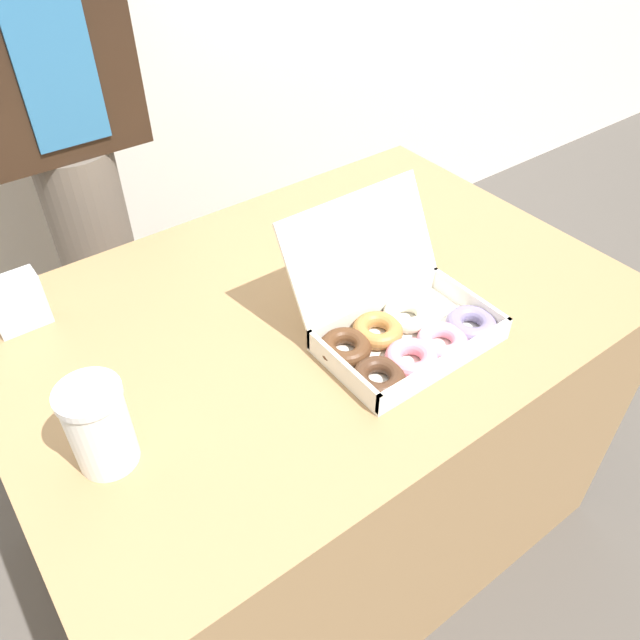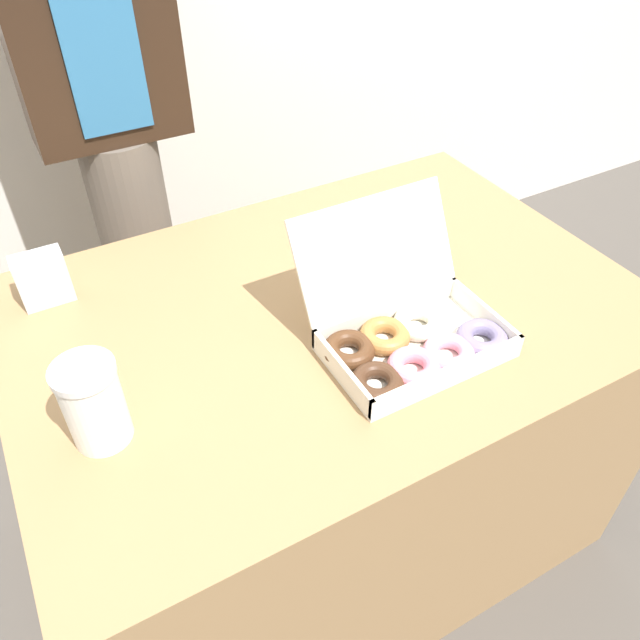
# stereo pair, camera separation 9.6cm
# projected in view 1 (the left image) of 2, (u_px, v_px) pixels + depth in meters

# --- Properties ---
(ground_plane) EXTENTS (14.00, 14.00, 0.00)m
(ground_plane) POSITION_uv_depth(u_px,v_px,m) (315.00, 515.00, 1.67)
(ground_plane) COLOR #4C4742
(table) EXTENTS (1.18, 0.81, 0.73)m
(table) POSITION_uv_depth(u_px,v_px,m) (315.00, 427.00, 1.43)
(table) COLOR #99754C
(table) RESTS_ON ground_plane
(donut_box) EXTENTS (0.34, 0.29, 0.22)m
(donut_box) POSITION_uv_depth(u_px,v_px,m) (400.00, 328.00, 1.09)
(donut_box) COLOR white
(donut_box) RESTS_ON table
(coffee_cup) EXTENTS (0.09, 0.09, 0.15)m
(coffee_cup) POSITION_uv_depth(u_px,v_px,m) (99.00, 426.00, 0.87)
(coffee_cup) COLOR white
(coffee_cup) RESTS_ON table
(napkin_holder) EXTENTS (0.09, 0.05, 0.10)m
(napkin_holder) POSITION_uv_depth(u_px,v_px,m) (17.00, 303.00, 1.11)
(napkin_holder) COLOR silver
(napkin_holder) RESTS_ON table
(person_customer) EXTENTS (0.35, 0.20, 1.59)m
(person_customer) POSITION_uv_depth(u_px,v_px,m) (64.00, 132.00, 1.41)
(person_customer) COLOR #665B51
(person_customer) RESTS_ON ground_plane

